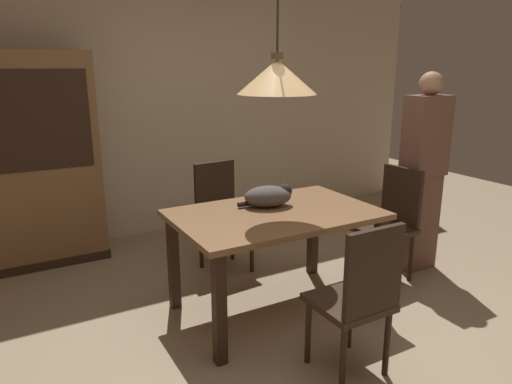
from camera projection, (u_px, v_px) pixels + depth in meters
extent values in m
plane|color=#998466|center=(310.00, 349.00, 2.98)|extent=(10.00, 10.00, 0.00)
cube|color=beige|center=(162.00, 93.00, 4.83)|extent=(6.40, 0.10, 2.90)
cube|color=brown|center=(275.00, 214.00, 3.28)|extent=(1.40, 0.90, 0.04)
cube|color=black|center=(219.00, 310.00, 2.76)|extent=(0.07, 0.07, 0.71)
cube|color=black|center=(378.00, 266.00, 3.35)|extent=(0.07, 0.07, 0.71)
cube|color=black|center=(174.00, 262.00, 3.41)|extent=(0.07, 0.07, 0.71)
cube|color=black|center=(313.00, 233.00, 4.00)|extent=(0.07, 0.07, 0.71)
cube|color=black|center=(384.00, 230.00, 3.86)|extent=(0.43, 0.43, 0.04)
cube|color=black|center=(402.00, 196.00, 3.89)|extent=(0.07, 0.38, 0.48)
cylinder|color=black|center=(355.00, 253.00, 3.96)|extent=(0.04, 0.04, 0.41)
cylinder|color=black|center=(384.00, 267.00, 3.70)|extent=(0.04, 0.04, 0.41)
cylinder|color=black|center=(381.00, 246.00, 4.13)|extent=(0.04, 0.04, 0.41)
cylinder|color=black|center=(411.00, 258.00, 3.88)|extent=(0.04, 0.04, 0.41)
cube|color=black|center=(226.00, 223.00, 4.03)|extent=(0.43, 0.43, 0.04)
cube|color=black|center=(215.00, 189.00, 4.11)|extent=(0.38, 0.07, 0.48)
cylinder|color=black|center=(219.00, 258.00, 3.88)|extent=(0.04, 0.04, 0.41)
cylinder|color=black|center=(252.00, 249.00, 4.05)|extent=(0.04, 0.04, 0.41)
cylinder|color=black|center=(201.00, 246.00, 4.13)|extent=(0.04, 0.04, 0.41)
cylinder|color=black|center=(232.00, 238.00, 4.31)|extent=(0.04, 0.04, 0.41)
cube|color=black|center=(349.00, 302.00, 2.69)|extent=(0.40, 0.40, 0.04)
cube|color=black|center=(374.00, 272.00, 2.47)|extent=(0.38, 0.04, 0.48)
cylinder|color=black|center=(350.00, 318.00, 2.96)|extent=(0.04, 0.04, 0.41)
cylinder|color=black|center=(308.00, 332.00, 2.81)|extent=(0.04, 0.04, 0.41)
cylinder|color=black|center=(387.00, 343.00, 2.69)|extent=(0.04, 0.04, 0.41)
cylinder|color=black|center=(343.00, 360.00, 2.54)|extent=(0.04, 0.04, 0.41)
ellipsoid|color=#4C4742|center=(268.00, 196.00, 3.38)|extent=(0.39, 0.31, 0.15)
sphere|color=black|center=(284.00, 191.00, 3.42)|extent=(0.11, 0.11, 0.11)
cylinder|color=black|center=(249.00, 203.00, 3.39)|extent=(0.18, 0.04, 0.04)
cone|color=#E5B775|center=(277.00, 77.00, 3.04)|extent=(0.52, 0.52, 0.22)
cylinder|color=#513D23|center=(277.00, 56.00, 3.00)|extent=(0.08, 0.08, 0.04)
cube|color=brown|center=(31.00, 162.00, 4.07)|extent=(1.10, 0.44, 1.85)
cube|color=black|center=(27.00, 121.00, 3.78)|extent=(0.97, 0.01, 0.81)
cube|color=black|center=(43.00, 257.00, 4.30)|extent=(1.12, 0.45, 0.08)
cube|color=brown|center=(418.00, 222.00, 4.10)|extent=(0.30, 0.20, 0.84)
cube|color=brown|center=(426.00, 136.00, 3.91)|extent=(0.36, 0.22, 0.66)
sphere|color=#A37A5B|center=(431.00, 84.00, 3.80)|extent=(0.19, 0.19, 0.19)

